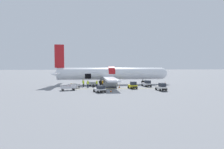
{
  "coord_description": "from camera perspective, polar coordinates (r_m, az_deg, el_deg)",
  "views": [
    {
      "loc": [
        -7.75,
        -44.97,
        5.26
      ],
      "look_at": [
        -1.62,
        4.34,
        2.99
      ],
      "focal_mm": 28.0,
      "sensor_mm": 36.0,
      "label": 1
    }
  ],
  "objects": [
    {
      "name": "ground_plane",
      "position": [
        45.93,
        2.68,
        -3.96
      ],
      "size": [
        500.0,
        500.0,
        0.0
      ],
      "primitive_type": "plane",
      "color": "gray"
    },
    {
      "name": "apron_marking_line",
      "position": [
        41.95,
        3.87,
        -4.59
      ],
      "size": [
        22.94,
        1.09,
        0.01
      ],
      "color": "yellow",
      "rests_on": "ground_plane"
    },
    {
      "name": "airplane",
      "position": [
        51.29,
        -0.77,
        0.13
      ],
      "size": [
        34.57,
        31.01,
        11.46
      ],
      "color": "white",
      "rests_on": "ground_plane"
    },
    {
      "name": "baggage_tug_lead",
      "position": [
        35.86,
        -4.0,
        -4.85
      ],
      "size": [
        2.66,
        3.31,
        1.38
      ],
      "color": "white",
      "rests_on": "ground_plane"
    },
    {
      "name": "baggage_tug_mid",
      "position": [
        39.58,
        15.82,
        -4.07
      ],
      "size": [
        2.01,
        3.23,
        1.69
      ],
      "color": "silver",
      "rests_on": "ground_plane"
    },
    {
      "name": "baggage_tug_rear",
      "position": [
        41.75,
        6.8,
        -3.67
      ],
      "size": [
        2.23,
        2.64,
        1.69
      ],
      "color": "yellow",
      "rests_on": "ground_plane"
    },
    {
      "name": "baggage_tug_spare",
      "position": [
        46.81,
        11.31,
        -3.02
      ],
      "size": [
        2.24,
        3.39,
        1.65
      ],
      "color": "silver",
      "rests_on": "ground_plane"
    },
    {
      "name": "baggage_cart_loading",
      "position": [
        46.82,
        -6.46,
        -3.21
      ],
      "size": [
        3.55,
        2.5,
        1.06
      ],
      "color": "#999BA0",
      "rests_on": "ground_plane"
    },
    {
      "name": "baggage_cart_queued",
      "position": [
        44.34,
        -12.28,
        -3.63
      ],
      "size": [
        3.58,
        2.79,
        1.0
      ],
      "color": "silver",
      "rests_on": "ground_plane"
    },
    {
      "name": "baggage_cart_empty",
      "position": [
        39.85,
        -14.11,
        -4.29
      ],
      "size": [
        4.25,
        2.39,
        1.02
      ],
      "color": "silver",
      "rests_on": "ground_plane"
    },
    {
      "name": "ground_crew_loader_a",
      "position": [
        44.16,
        -7.87,
        -2.98
      ],
      "size": [
        0.57,
        0.62,
        1.85
      ],
      "color": "#1E2338",
      "rests_on": "ground_plane"
    },
    {
      "name": "ground_crew_loader_b",
      "position": [
        44.55,
        -4.95,
        -2.95
      ],
      "size": [
        0.52,
        0.63,
        1.81
      ],
      "color": "#1E2338",
      "rests_on": "ground_plane"
    },
    {
      "name": "ground_crew_driver",
      "position": [
        47.38,
        -1.88,
        -2.7
      ],
      "size": [
        0.52,
        0.54,
        1.66
      ],
      "color": "#2D2D33",
      "rests_on": "ground_plane"
    },
    {
      "name": "ground_crew_supervisor",
      "position": [
        45.55,
        -3.06,
        -2.85
      ],
      "size": [
        0.56,
        0.56,
        1.76
      ],
      "color": "#2D2D33",
      "rests_on": "ground_plane"
    },
    {
      "name": "ground_crew_helper",
      "position": [
        45.61,
        -9.28,
        -2.95
      ],
      "size": [
        0.41,
        0.57,
        1.64
      ],
      "color": "black",
      "rests_on": "ground_plane"
    },
    {
      "name": "ground_crew_marshal",
      "position": [
        48.17,
        -9.37,
        -2.57
      ],
      "size": [
        0.58,
        0.56,
        1.78
      ],
      "color": "black",
      "rests_on": "ground_plane"
    },
    {
      "name": "suitcase_on_tarmac_upright",
      "position": [
        44.42,
        -6.14,
        -3.77
      ],
      "size": [
        0.52,
        0.43,
        0.77
      ],
      "color": "black",
      "rests_on": "ground_plane"
    },
    {
      "name": "safety_cone_nose",
      "position": [
        54.98,
        16.98,
        -2.66
      ],
      "size": [
        0.58,
        0.58,
        0.66
      ],
      "color": "black",
      "rests_on": "ground_plane"
    },
    {
      "name": "safety_cone_engine_left",
      "position": [
        36.11,
        -0.34,
        -5.33
      ],
      "size": [
        0.5,
        0.5,
        0.58
      ],
      "color": "black",
      "rests_on": "ground_plane"
    },
    {
      "name": "safety_cone_wingtip",
      "position": [
        43.33,
        2.4,
        -3.96
      ],
      "size": [
        0.53,
        0.53,
        0.65
      ],
      "color": "black",
      "rests_on": "ground_plane"
    }
  ]
}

